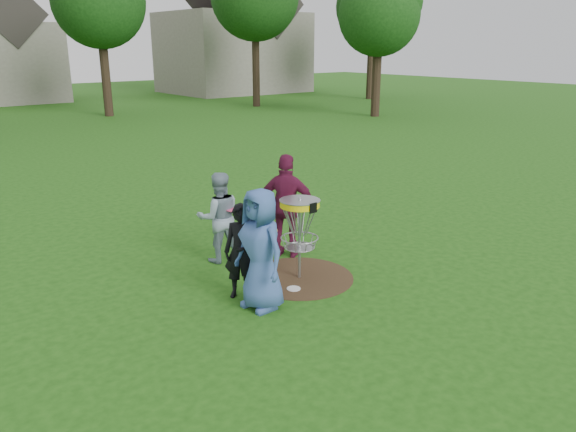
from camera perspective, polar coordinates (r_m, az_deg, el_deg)
ground at (r=9.39m, az=1.16°, el=-6.26°), size 100.00×100.00×0.00m
dirt_patch at (r=9.39m, az=1.16°, el=-6.24°), size 1.80×1.80×0.01m
player_blue at (r=8.06m, az=-2.81°, el=-3.42°), size 0.65×0.93×1.81m
player_black at (r=8.45m, az=-4.75°, el=-3.64°), size 0.62×0.64×1.48m
player_grey at (r=9.90m, az=-7.01°, el=-0.14°), size 0.96×0.86×1.62m
player_maroon at (r=10.02m, az=-0.10°, el=0.99°), size 1.04×1.15×1.89m
disc_on_grass at (r=8.96m, az=0.57°, el=-7.41°), size 0.22×0.22×0.02m
disc_golf_basket at (r=9.03m, az=1.20°, el=-0.32°), size 0.66×0.67×1.38m
held_discs at (r=9.03m, az=-2.65°, el=-0.21°), size 1.44×1.80×0.27m
house_row at (r=40.98m, az=-25.34°, el=16.16°), size 44.50×10.65×11.62m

